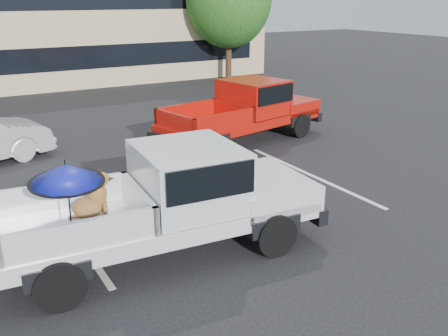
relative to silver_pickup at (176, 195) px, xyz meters
The scene contains 6 objects.
ground 1.90m from the silver_pickup, ahead, with size 90.00×90.00×0.00m, color black.
stripe_left 2.54m from the silver_pickup, 128.08° to the left, with size 0.12×5.00×0.01m, color silver.
stripe_right 5.03m from the silver_pickup, 21.73° to the left, with size 0.12×5.00×0.01m, color silver.
motel_building 21.22m from the silver_pickup, 80.26° to the left, with size 20.40×8.40×6.30m.
silver_pickup is the anchor object (origin of this frame).
red_pickup 7.43m from the silver_pickup, 46.86° to the left, with size 5.88×3.03×1.85m.
Camera 1 is at (-4.89, -7.08, 4.29)m, focal length 40.00 mm.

